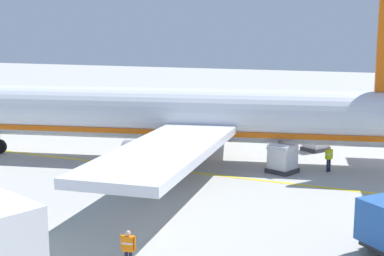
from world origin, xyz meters
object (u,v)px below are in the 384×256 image
object	(u,v)px
cargo_container_near	(316,139)
crew_loader_right	(329,157)
crew_marshaller	(128,247)
airliner_foreground	(176,116)
cargo_container_far	(282,159)

from	to	relation	value
cargo_container_near	crew_loader_right	xyz separation A→B (m)	(-6.42, -2.19, 0.05)
crew_marshaller	airliner_foreground	bearing A→B (deg)	20.16
cargo_container_near	crew_marshaller	xyz separation A→B (m)	(-25.43, 2.17, -0.01)
cargo_container_far	crew_loader_right	world-z (taller)	cargo_container_far
cargo_container_near	cargo_container_far	distance (m)	7.99
airliner_foreground	crew_marshaller	size ratio (longest dim) A/B	24.72
airliner_foreground	crew_loader_right	bearing A→B (deg)	-82.61
cargo_container_near	crew_loader_right	bearing A→B (deg)	-161.19
airliner_foreground	cargo_container_far	distance (m)	8.36
airliner_foreground	crew_marshaller	bearing A→B (deg)	-159.84
crew_marshaller	cargo_container_far	bearing A→B (deg)	-5.01
airliner_foreground	cargo_container_near	bearing A→B (deg)	-47.82
airliner_foreground	cargo_container_near	xyz separation A→B (m)	(7.82, -8.63, -2.40)
cargo_container_near	crew_marshaller	distance (m)	25.53
cargo_container_near	cargo_container_far	xyz separation A→B (m)	(-7.96, 0.63, -0.03)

